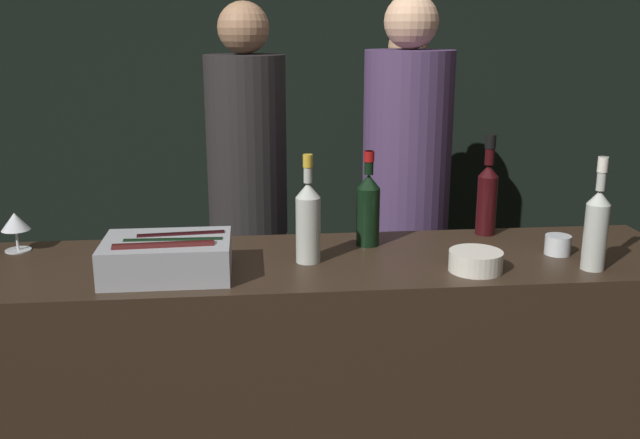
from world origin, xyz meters
TOP-DOWN VIEW (x-y plane):
  - wall_back_chalkboard at (0.00, 2.71)m, footprint 6.40×0.06m
  - bar_counter at (0.00, 0.28)m, footprint 2.28×0.56m
  - ice_bin_with_bottles at (-0.45, 0.18)m, footprint 0.36×0.25m
  - bowl_white at (0.44, 0.13)m, footprint 0.16×0.16m
  - wine_glass at (-0.96, 0.46)m, footprint 0.09×0.09m
  - candle_votive at (0.75, 0.26)m, footprint 0.08×0.08m
  - red_wine_bottle_burgundy at (0.17, 0.42)m, footprint 0.08×0.08m
  - white_wine_bottle at (0.79, 0.11)m, footprint 0.07×0.07m
  - rose_wine_bottle at (-0.04, 0.26)m, footprint 0.08×0.08m
  - red_wine_bottle_black_foil at (0.59, 0.50)m, footprint 0.07×0.07m
  - person_in_hoodie at (0.42, 0.97)m, footprint 0.35×0.35m
  - person_blond_tee at (-0.22, 1.18)m, footprint 0.33×0.33m
  - person_grey_polo at (0.64, 1.99)m, footprint 0.36×0.36m

SIDE VIEW (x-z plane):
  - bar_counter at x=0.00m, z-range 0.00..0.99m
  - person_grey_polo at x=0.64m, z-range 0.10..1.78m
  - person_blond_tee at x=-0.22m, z-range 0.11..1.90m
  - person_in_hoodie at x=0.42m, z-range 0.11..1.92m
  - candle_votive at x=0.75m, z-range 0.99..1.05m
  - bowl_white at x=0.44m, z-range 0.99..1.05m
  - ice_bin_with_bottles at x=-0.45m, z-range 0.99..1.11m
  - wine_glass at x=-0.96m, z-range 1.02..1.14m
  - red_wine_bottle_burgundy at x=0.17m, z-range 0.96..1.27m
  - rose_wine_bottle at x=-0.04m, z-range 0.96..1.29m
  - white_wine_bottle at x=0.79m, z-range 0.95..1.29m
  - red_wine_bottle_black_foil at x=0.59m, z-range 0.96..1.31m
  - wall_back_chalkboard at x=0.00m, z-range 0.00..2.80m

